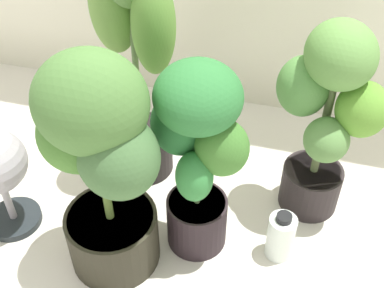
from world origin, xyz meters
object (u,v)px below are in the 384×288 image
potted_plant_front_left (101,160)px  potted_plant_center (197,149)px  potted_plant_back_right (327,115)px  potted_plant_back_left (133,32)px  nutrient_bottle (281,236)px

potted_plant_front_left → potted_plant_center: bearing=28.8°
potted_plant_back_right → potted_plant_back_left: 0.63m
potted_plant_front_left → potted_plant_back_right: potted_plant_front_left is taller
potted_plant_center → nutrient_bottle: (0.27, 0.02, -0.31)m
potted_plant_front_left → nutrient_bottle: potted_plant_front_left is taller
potted_plant_center → potted_plant_back_left: potted_plant_back_left is taller
potted_plant_back_left → potted_plant_front_left: bearing=-83.4°
potted_plant_center → nutrient_bottle: size_ratio=3.69×
potted_plant_front_left → nutrient_bottle: (0.49, 0.14, -0.33)m
potted_plant_back_right → nutrient_bottle: (-0.07, -0.24, -0.31)m
potted_plant_center → potted_plant_front_left: bearing=-151.2°
potted_plant_front_left → potted_plant_back_left: bearing=96.6°
potted_plant_back_right → potted_plant_center: bearing=-143.1°
potted_plant_front_left → potted_plant_center: potted_plant_front_left is taller
potted_plant_back_right → nutrient_bottle: 0.40m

